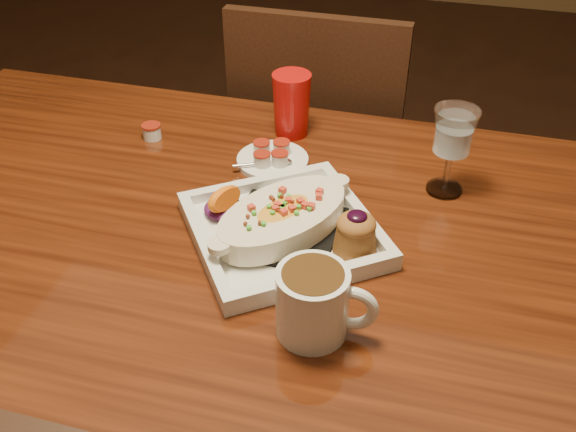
% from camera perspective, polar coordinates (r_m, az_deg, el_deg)
% --- Properties ---
extents(table, '(1.50, 0.90, 0.75)m').
position_cam_1_polar(table, '(1.10, -4.00, -5.49)').
color(table, '#61260D').
rests_on(table, floor).
extents(chair_far, '(0.42, 0.42, 0.93)m').
position_cam_1_polar(chair_far, '(1.67, 3.07, 5.01)').
color(chair_far, black).
rests_on(chair_far, floor).
extents(plate, '(0.39, 0.39, 0.08)m').
position_cam_1_polar(plate, '(1.00, 0.02, -0.69)').
color(plate, white).
rests_on(plate, table).
extents(coffee_mug, '(0.14, 0.10, 0.10)m').
position_cam_1_polar(coffee_mug, '(0.84, 2.41, -7.52)').
color(coffee_mug, white).
rests_on(coffee_mug, table).
extents(goblet, '(0.08, 0.08, 0.16)m').
position_cam_1_polar(goblet, '(1.11, 14.49, 6.88)').
color(goblet, silver).
rests_on(goblet, table).
extents(saucer, '(0.13, 0.13, 0.09)m').
position_cam_1_polar(saucer, '(1.20, -1.49, 5.18)').
color(saucer, white).
rests_on(saucer, table).
extents(creamer_loose, '(0.04, 0.04, 0.03)m').
position_cam_1_polar(creamer_loose, '(1.30, -12.02, 7.38)').
color(creamer_loose, silver).
rests_on(creamer_loose, table).
extents(red_tumbler, '(0.08, 0.08, 0.13)m').
position_cam_1_polar(red_tumbler, '(1.27, 0.32, 9.86)').
color(red_tumbler, red).
rests_on(red_tumbler, table).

